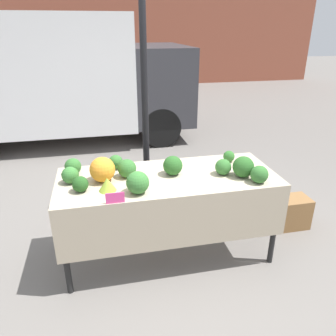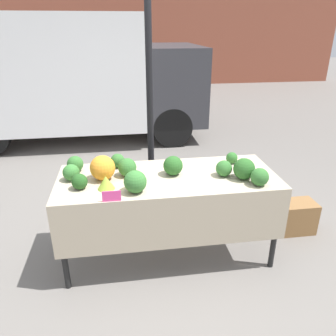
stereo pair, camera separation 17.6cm
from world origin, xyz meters
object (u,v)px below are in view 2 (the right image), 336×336
at_px(produce_crate, 295,217).
at_px(price_sign, 112,196).
at_px(orange_cauliflower, 103,168).
at_px(parked_truck, 72,73).

bearing_deg(produce_crate, price_sign, -163.52).
xyz_separation_m(orange_cauliflower, produce_crate, (1.99, 0.16, -0.77)).
height_order(price_sign, produce_crate, price_sign).
distance_m(orange_cauliflower, price_sign, 0.42).
bearing_deg(parked_truck, price_sign, -80.03).
relative_size(parked_truck, orange_cauliflower, 21.32).
bearing_deg(price_sign, produce_crate, 16.48).
distance_m(parked_truck, produce_crate, 4.83).
bearing_deg(parked_truck, orange_cauliflower, -80.10).
height_order(parked_truck, orange_cauliflower, parked_truck).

